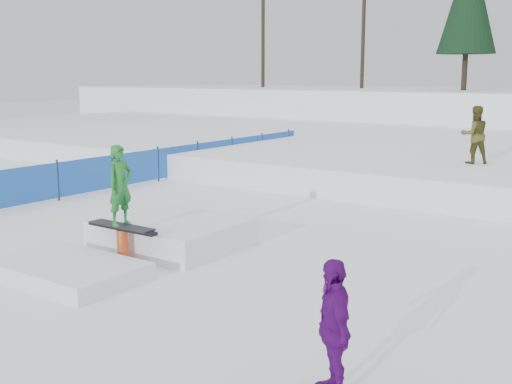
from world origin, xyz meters
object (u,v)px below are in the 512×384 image
Objects in this scene: safety_fence at (158,164)px; jib_rail_feature at (146,239)px; walker_olive at (475,135)px; spectator_purple at (333,328)px.

safety_fence is 8.38m from jib_rail_feature.
spectator_purple is (2.46, -12.85, -0.88)m from walker_olive.
spectator_purple is at bearing -26.41° from jib_rail_feature.
walker_olive is at bearing 147.96° from spectator_purple.
walker_olive is 0.37× the size of jib_rail_feature.
safety_fence is 3.64× the size of jib_rail_feature.
safety_fence is at bearing 132.19° from jib_rail_feature.
spectator_purple is at bearing 63.75° from walker_olive.
walker_olive is 1.10× the size of spectator_purple.
jib_rail_feature reaches higher than spectator_purple.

